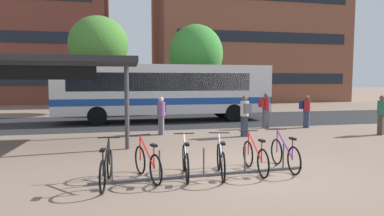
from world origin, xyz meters
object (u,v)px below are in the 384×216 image
at_px(transit_shelter, 52,64).
at_px(commuter_black_pack_1, 161,113).
at_px(city_bus, 167,90).
at_px(commuter_grey_pack_2, 245,113).
at_px(parked_bicycle_white_2, 186,162).
at_px(parked_bicycle_purple_5, 285,155).
at_px(parked_bicycle_red_4, 255,157).
at_px(parked_bicycle_silver_3, 221,160).
at_px(commuter_red_pack_4, 265,108).
at_px(street_tree_0, 99,45).
at_px(commuter_olive_pack_0, 382,112).
at_px(street_tree_1, 196,54).
at_px(parked_bicycle_red_1, 147,163).
at_px(commuter_navy_pack_3, 306,109).
at_px(parked_bicycle_black_0, 106,168).

bearing_deg(transit_shelter, commuter_black_pack_1, 19.78).
distance_m(city_bus, commuter_grey_pack_2, 6.49).
xyz_separation_m(parked_bicycle_white_2, parked_bicycle_purple_5, (2.66, 0.15, 0.00)).
bearing_deg(parked_bicycle_white_2, parked_bicycle_red_4, -81.36).
relative_size(parked_bicycle_silver_3, commuter_red_pack_4, 0.99).
xyz_separation_m(parked_bicycle_white_2, transit_shelter, (-3.88, 4.95, 2.53)).
distance_m(transit_shelter, street_tree_0, 11.80).
bearing_deg(parked_bicycle_silver_3, parked_bicycle_purple_5, -71.51).
bearing_deg(commuter_olive_pack_0, transit_shelter, -31.28).
distance_m(parked_bicycle_red_4, street_tree_1, 16.73).
bearing_deg(parked_bicycle_purple_5, parked_bicycle_red_4, 98.96).
distance_m(parked_bicycle_silver_3, parked_bicycle_purple_5, 1.82).
height_order(city_bus, street_tree_1, street_tree_1).
xyz_separation_m(parked_bicycle_silver_3, commuter_grey_pack_2, (2.62, 5.13, 0.59)).
height_order(parked_bicycle_red_1, parked_bicycle_white_2, same).
relative_size(parked_bicycle_red_4, commuter_black_pack_1, 1.06).
height_order(commuter_black_pack_1, commuter_navy_pack_3, commuter_black_pack_1).
xyz_separation_m(parked_bicycle_white_2, commuter_grey_pack_2, (3.47, 5.05, 0.59)).
distance_m(transit_shelter, commuter_grey_pack_2, 7.60).
distance_m(parked_bicycle_red_1, street_tree_0, 17.27).
height_order(city_bus, parked_bicycle_white_2, city_bus).
height_order(parked_bicycle_black_0, street_tree_1, street_tree_1).
bearing_deg(street_tree_0, parked_bicycle_silver_3, -76.79).
bearing_deg(parked_bicycle_silver_3, parked_bicycle_red_4, -70.49).
bearing_deg(commuter_black_pack_1, commuter_red_pack_4, 119.60).
xyz_separation_m(parked_bicycle_silver_3, street_tree_1, (3.09, 16.26, 3.92)).
bearing_deg(transit_shelter, commuter_olive_pack_0, -1.68).
distance_m(city_bus, commuter_olive_pack_0, 10.76).
bearing_deg(parked_bicycle_red_1, street_tree_1, -33.10).
height_order(parked_bicycle_red_1, commuter_olive_pack_0, commuter_olive_pack_0).
distance_m(commuter_olive_pack_0, street_tree_1, 13.50).
height_order(parked_bicycle_purple_5, commuter_grey_pack_2, commuter_grey_pack_2).
bearing_deg(parked_bicycle_red_4, commuter_black_pack_1, 16.40).
bearing_deg(parked_bicycle_black_0, commuter_red_pack_4, -38.68).
distance_m(parked_bicycle_red_1, commuter_black_pack_1, 6.40).
distance_m(parked_bicycle_white_2, commuter_black_pack_1, 6.34).
bearing_deg(street_tree_1, commuter_black_pack_1, -110.94).
xyz_separation_m(city_bus, commuter_olive_pack_0, (8.35, -6.74, -0.80)).
bearing_deg(parked_bicycle_black_0, commuter_grey_pack_2, -39.46).
bearing_deg(commuter_olive_pack_0, parked_bicycle_white_2, -3.84).
distance_m(parked_bicycle_black_0, parked_bicycle_red_4, 3.62).
height_order(city_bus, parked_bicycle_black_0, city_bus).
bearing_deg(commuter_grey_pack_2, city_bus, 16.34).
height_order(street_tree_0, street_tree_1, street_tree_0).
relative_size(parked_bicycle_white_2, parked_bicycle_silver_3, 1.01).
xyz_separation_m(city_bus, commuter_grey_pack_2, (2.45, -5.96, -0.80)).
xyz_separation_m(city_bus, commuter_navy_pack_3, (6.38, -4.11, -0.86)).
xyz_separation_m(parked_bicycle_purple_5, street_tree_1, (1.29, 16.03, 3.92)).
xyz_separation_m(parked_bicycle_black_0, parked_bicycle_silver_3, (2.66, 0.16, 0.00)).
bearing_deg(commuter_navy_pack_3, street_tree_1, 152.86).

